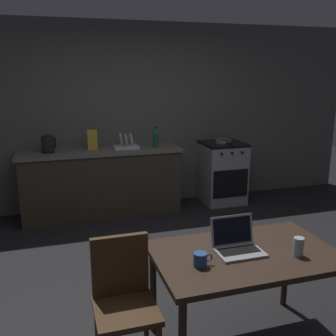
{
  "coord_description": "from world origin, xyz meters",
  "views": [
    {
      "loc": [
        -1.14,
        -3.14,
        1.94
      ],
      "look_at": [
        0.05,
        0.75,
        0.92
      ],
      "focal_mm": 41.23,
      "sensor_mm": 36.0,
      "label": 1
    }
  ],
  "objects_px": {
    "chair": "(124,296)",
    "bottle": "(155,138)",
    "electric_kettle": "(48,144)",
    "drinking_glass": "(298,247)",
    "coffee_mug": "(201,260)",
    "cereal_box": "(92,140)",
    "dish_rack": "(126,145)",
    "stove_oven": "(222,172)",
    "frying_pan": "(223,141)",
    "dining_table": "(245,262)",
    "laptop": "(237,245)"
  },
  "relations": [
    {
      "from": "bottle",
      "to": "electric_kettle",
      "type": "bearing_deg",
      "value": 177.99
    },
    {
      "from": "electric_kettle",
      "to": "dining_table",
      "type": "bearing_deg",
      "value": -66.73
    },
    {
      "from": "electric_kettle",
      "to": "bottle",
      "type": "distance_m",
      "value": 1.43
    },
    {
      "from": "dining_table",
      "to": "frying_pan",
      "type": "height_order",
      "value": "frying_pan"
    },
    {
      "from": "stove_oven",
      "to": "dining_table",
      "type": "height_order",
      "value": "stove_oven"
    },
    {
      "from": "dining_table",
      "to": "cereal_box",
      "type": "height_order",
      "value": "cereal_box"
    },
    {
      "from": "chair",
      "to": "bottle",
      "type": "distance_m",
      "value": 3.09
    },
    {
      "from": "chair",
      "to": "cereal_box",
      "type": "bearing_deg",
      "value": 65.9
    },
    {
      "from": "bottle",
      "to": "coffee_mug",
      "type": "relative_size",
      "value": 2.17
    },
    {
      "from": "dining_table",
      "to": "chair",
      "type": "bearing_deg",
      "value": 177.07
    },
    {
      "from": "chair",
      "to": "electric_kettle",
      "type": "bearing_deg",
      "value": 77.02
    },
    {
      "from": "chair",
      "to": "cereal_box",
      "type": "xyz_separation_m",
      "value": [
        0.15,
        2.94,
        0.53
      ]
    },
    {
      "from": "laptop",
      "to": "electric_kettle",
      "type": "xyz_separation_m",
      "value": [
        -1.23,
        2.93,
        0.25
      ]
    },
    {
      "from": "dining_table",
      "to": "laptop",
      "type": "bearing_deg",
      "value": 143.03
    },
    {
      "from": "chair",
      "to": "bottle",
      "type": "xyz_separation_m",
      "value": [
        1.0,
        2.87,
        0.53
      ]
    },
    {
      "from": "bottle",
      "to": "dish_rack",
      "type": "distance_m",
      "value": 0.42
    },
    {
      "from": "bottle",
      "to": "drinking_glass",
      "type": "distance_m",
      "value": 3.08
    },
    {
      "from": "electric_kettle",
      "to": "cereal_box",
      "type": "height_order",
      "value": "cereal_box"
    },
    {
      "from": "stove_oven",
      "to": "coffee_mug",
      "type": "distance_m",
      "value": 3.44
    },
    {
      "from": "dining_table",
      "to": "electric_kettle",
      "type": "height_order",
      "value": "electric_kettle"
    },
    {
      "from": "coffee_mug",
      "to": "laptop",
      "type": "bearing_deg",
      "value": 21.0
    },
    {
      "from": "dining_table",
      "to": "drinking_glass",
      "type": "height_order",
      "value": "drinking_glass"
    },
    {
      "from": "dining_table",
      "to": "dish_rack",
      "type": "relative_size",
      "value": 3.74
    },
    {
      "from": "dining_table",
      "to": "bottle",
      "type": "relative_size",
      "value": 4.56
    },
    {
      "from": "frying_pan",
      "to": "dish_rack",
      "type": "xyz_separation_m",
      "value": [
        -1.45,
        0.03,
        0.02
      ]
    },
    {
      "from": "laptop",
      "to": "electric_kettle",
      "type": "distance_m",
      "value": 3.18
    },
    {
      "from": "electric_kettle",
      "to": "cereal_box",
      "type": "distance_m",
      "value": 0.57
    },
    {
      "from": "drinking_glass",
      "to": "bottle",
      "type": "bearing_deg",
      "value": 93.03
    },
    {
      "from": "bottle",
      "to": "stove_oven",
      "type": "bearing_deg",
      "value": 2.6
    },
    {
      "from": "stove_oven",
      "to": "dining_table",
      "type": "relative_size",
      "value": 0.72
    },
    {
      "from": "dining_table",
      "to": "dish_rack",
      "type": "height_order",
      "value": "dish_rack"
    },
    {
      "from": "drinking_glass",
      "to": "dish_rack",
      "type": "distance_m",
      "value": 3.17
    },
    {
      "from": "electric_kettle",
      "to": "laptop",
      "type": "bearing_deg",
      "value": -67.27
    },
    {
      "from": "electric_kettle",
      "to": "coffee_mug",
      "type": "distance_m",
      "value": 3.19
    },
    {
      "from": "cereal_box",
      "to": "dish_rack",
      "type": "xyz_separation_m",
      "value": [
        0.45,
        -0.02,
        -0.09
      ]
    },
    {
      "from": "chair",
      "to": "bottle",
      "type": "height_order",
      "value": "bottle"
    },
    {
      "from": "electric_kettle",
      "to": "bottle",
      "type": "bearing_deg",
      "value": -2.01
    },
    {
      "from": "chair",
      "to": "stove_oven",
      "type": "bearing_deg",
      "value": 33.67
    },
    {
      "from": "dining_table",
      "to": "bottle",
      "type": "bearing_deg",
      "value": 87.01
    },
    {
      "from": "bottle",
      "to": "frying_pan",
      "type": "distance_m",
      "value": 1.05
    },
    {
      "from": "coffee_mug",
      "to": "dish_rack",
      "type": "relative_size",
      "value": 0.38
    },
    {
      "from": "frying_pan",
      "to": "cereal_box",
      "type": "bearing_deg",
      "value": 178.52
    },
    {
      "from": "stove_oven",
      "to": "frying_pan",
      "type": "xyz_separation_m",
      "value": [
        -0.01,
        -0.03,
        0.48
      ]
    },
    {
      "from": "frying_pan",
      "to": "cereal_box",
      "type": "relative_size",
      "value": 1.54
    },
    {
      "from": "cereal_box",
      "to": "dish_rack",
      "type": "height_order",
      "value": "cereal_box"
    },
    {
      "from": "drinking_glass",
      "to": "dining_table",
      "type": "bearing_deg",
      "value": 154.87
    },
    {
      "from": "dining_table",
      "to": "frying_pan",
      "type": "distance_m",
      "value": 3.18
    },
    {
      "from": "dining_table",
      "to": "dish_rack",
      "type": "distance_m",
      "value": 2.99
    },
    {
      "from": "electric_kettle",
      "to": "frying_pan",
      "type": "distance_m",
      "value": 2.47
    },
    {
      "from": "stove_oven",
      "to": "electric_kettle",
      "type": "relative_size",
      "value": 4.0
    }
  ]
}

